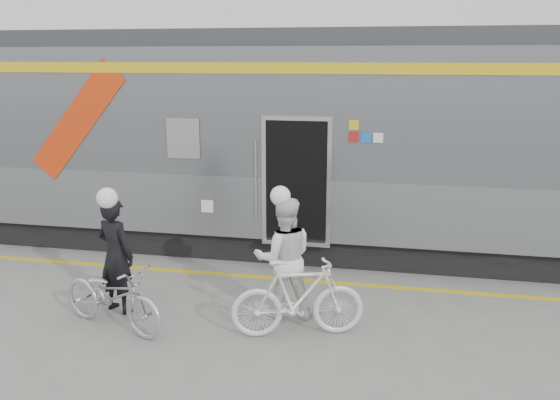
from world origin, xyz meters
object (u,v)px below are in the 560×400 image
(bicycle_left, at_px, (112,296))
(bicycle_right, at_px, (298,298))
(woman, at_px, (284,258))
(man, at_px, (116,255))

(bicycle_left, xyz_separation_m, bicycle_right, (2.52, 0.29, 0.06))
(woman, bearing_deg, bicycle_right, 101.35)
(man, distance_m, bicycle_left, 0.70)
(bicycle_left, bearing_deg, bicycle_right, -63.42)
(man, relative_size, woman, 0.97)
(man, xyz_separation_m, bicycle_right, (2.72, -0.26, -0.32))
(bicycle_left, bearing_deg, man, 40.00)
(bicycle_left, height_order, bicycle_right, bicycle_right)
(bicycle_left, relative_size, bicycle_right, 1.01)
(man, height_order, bicycle_left, man)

